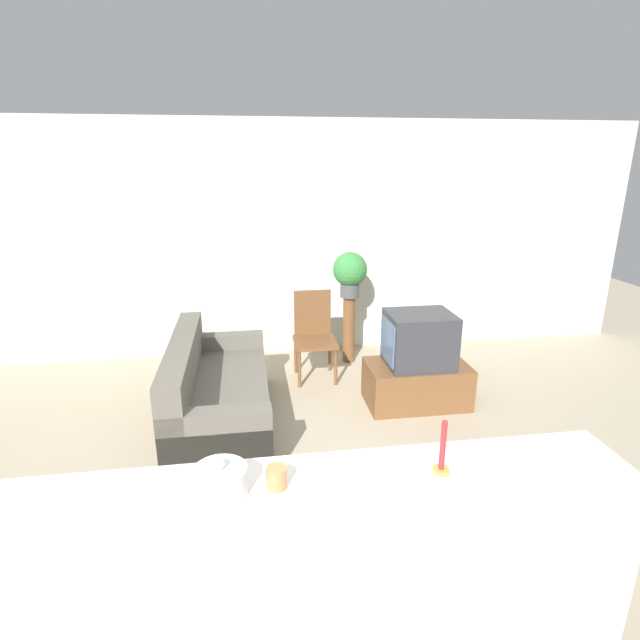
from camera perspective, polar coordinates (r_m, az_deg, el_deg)
The scene contains 12 objects.
ground_plane at distance 3.28m, azimuth -2.38°, elevation -25.52°, with size 14.00×14.00×0.00m, color tan.
wall_back at distance 5.88m, azimuth -6.22°, elevation 8.89°, with size 9.00×0.06×2.70m.
couch at distance 4.51m, azimuth -11.81°, elevation -8.49°, with size 0.81×1.79×0.79m.
tv_stand at distance 4.91m, azimuth 10.96°, elevation -7.18°, with size 0.96×0.55×0.41m.
television at distance 4.74m, azimuth 11.21°, elevation -2.19°, with size 0.61×0.50×0.50m.
wooden_chair at distance 5.32m, azimuth -0.69°, elevation -1.38°, with size 0.44×0.44×0.93m.
plant_stand at distance 5.76m, azimuth 3.32°, elevation -1.08°, with size 0.14×0.14×0.78m.
potted_plant at distance 5.58m, azimuth 3.44°, elevation 5.54°, with size 0.38×0.38×0.51m.
foreground_counter at distance 2.44m, azimuth -0.55°, elevation -27.94°, with size 2.70×0.44×1.02m.
decorative_bowl at distance 2.06m, azimuth -11.31°, elevation -17.55°, with size 0.21×0.21×0.15m.
candle_jar at distance 2.06m, azimuth -5.00°, elevation -17.52°, with size 0.08×0.08×0.09m.
candlestick at distance 2.18m, azimuth 13.77°, elevation -14.89°, with size 0.07×0.07×0.24m.
Camera 1 is at (-0.23, -2.38, 2.25)m, focal length 28.00 mm.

